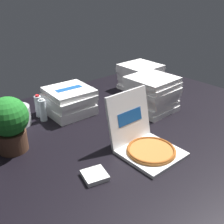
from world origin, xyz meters
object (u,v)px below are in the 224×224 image
open_pizza_box (145,141)px  ice_bucket (15,116)px  pizza_stack_left_far (141,77)px  water_bottle_2 (14,128)px  napkin_pile (95,176)px  potted_plant (9,122)px  pizza_stack_center_near (69,101)px  pizza_stack_right_mid (152,94)px  water_bottle_0 (43,110)px  water_bottle_1 (38,106)px

open_pizza_box → ice_bucket: 1.19m
pizza_stack_left_far → water_bottle_2: pizza_stack_left_far is taller
napkin_pile → potted_plant: bearing=111.9°
potted_plant → pizza_stack_center_near: bearing=21.7°
pizza_stack_right_mid → ice_bucket: pizza_stack_right_mid is taller
pizza_stack_center_near → water_bottle_0: (-0.27, 0.02, -0.02)m
water_bottle_0 → water_bottle_1: size_ratio=1.00×
pizza_stack_left_far → water_bottle_0: pizza_stack_left_far is taller
ice_bucket → open_pizza_box: bearing=-61.8°
potted_plant → napkin_pile: potted_plant is taller
pizza_stack_left_far → potted_plant: potted_plant is taller
ice_bucket → pizza_stack_left_far: bearing=-3.8°
pizza_stack_left_far → pizza_stack_right_mid: 0.59m
open_pizza_box → napkin_pile: 0.48m
open_pizza_box → napkin_pile: size_ratio=3.27×
ice_bucket → water_bottle_1: (0.24, 0.02, 0.02)m
water_bottle_1 → water_bottle_2: size_ratio=1.00×
potted_plant → pizza_stack_left_far: bearing=9.5°
pizza_stack_center_near → napkin_pile: 1.03m
pizza_stack_center_near → potted_plant: potted_plant is taller
pizza_stack_left_far → pizza_stack_center_near: bearing=-179.4°
ice_bucket → water_bottle_1: size_ratio=1.23×
open_pizza_box → potted_plant: (-0.75, 0.66, 0.15)m
pizza_stack_left_far → open_pizza_box: bearing=-134.8°
open_pizza_box → pizza_stack_right_mid: (0.59, 0.46, 0.09)m
open_pizza_box → napkin_pile: (-0.48, -0.00, -0.07)m
ice_bucket → napkin_pile: size_ratio=1.75×
open_pizza_box → water_bottle_1: open_pizza_box is taller
water_bottle_0 → water_bottle_2: 0.37m
open_pizza_box → napkin_pile: open_pizza_box is taller
water_bottle_2 → water_bottle_1: bearing=35.9°
pizza_stack_left_far → water_bottle_0: (-1.27, 0.01, -0.04)m
pizza_stack_left_far → potted_plant: bearing=-170.5°
water_bottle_1 → potted_plant: bearing=-136.7°
pizza_stack_center_near → pizza_stack_right_mid: (0.66, -0.47, 0.05)m
pizza_stack_center_near → water_bottle_1: (-0.26, 0.13, -0.02)m
water_bottle_0 → potted_plant: 0.52m
water_bottle_2 → potted_plant: 0.21m
pizza_stack_center_near → potted_plant: size_ratio=1.04×
pizza_stack_center_near → pizza_stack_left_far: 1.01m
water_bottle_1 → napkin_pile: size_ratio=1.42×
pizza_stack_center_near → ice_bucket: (-0.50, 0.11, -0.04)m
potted_plant → napkin_pile: (0.27, -0.67, -0.22)m
open_pizza_box → pizza_stack_left_far: (0.94, 0.95, 0.06)m
ice_bucket → water_bottle_0: (0.23, -0.09, 0.02)m
open_pizza_box → pizza_stack_right_mid: bearing=38.0°
pizza_stack_right_mid → water_bottle_1: 1.10m
pizza_stack_center_near → pizza_stack_right_mid: bearing=-35.5°
pizza_stack_left_far → potted_plant: size_ratio=1.03×
pizza_stack_center_near → water_bottle_2: (-0.61, -0.13, -0.02)m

